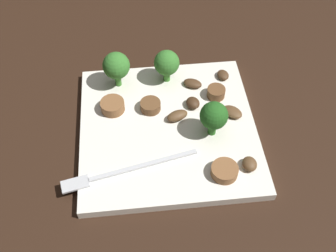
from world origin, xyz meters
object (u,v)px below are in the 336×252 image
Objects in this scene: mushroom_3 at (193,83)px; mushroom_4 at (193,103)px; fork at (120,172)px; mushroom_2 at (177,116)px; broccoli_floret_1 at (214,116)px; broccoli_floret_0 at (116,66)px; mushroom_0 at (223,75)px; broccoli_floret_2 at (167,63)px; mushroom_5 at (249,164)px; mushroom_1 at (232,112)px; sausage_slice_1 at (113,106)px; plate at (168,129)px; sausage_slice_2 at (150,106)px; sausage_slice_3 at (225,171)px; sausage_slice_0 at (216,92)px.

mushroom_4 is (0.01, 0.04, 0.00)m from mushroom_3.
fork is 5.70× the size of mushroom_2.
broccoli_floret_0 is at bearing -40.38° from broccoli_floret_1.
mushroom_4 reaches higher than mushroom_0.
mushroom_4 is (-0.03, -0.02, 0.00)m from mushroom_2.
mushroom_5 is (-0.09, 0.17, -0.03)m from broccoli_floret_2.
broccoli_floret_0 reaches higher than mushroom_0.
broccoli_floret_2 is 0.09m from mushroom_0.
broccoli_floret_2 reaches higher than mushroom_5.
mushroom_1 is 0.06m from mushroom_4.
sausage_slice_1 is 1.22× the size of mushroom_3.
broccoli_floret_2 is at bearing -24.44° from mushroom_3.
mushroom_4 is at bearing 44.60° from mushroom_0.
mushroom_2 reaches higher than plate.
fork is 7.89× the size of mushroom_5.
sausage_slice_2 is 1.36× the size of mushroom_0.
mushroom_3 reaches higher than fork.
sausage_slice_1 reaches higher than mushroom_3.
broccoli_floret_1 is at bearing 71.34° from mushroom_0.
sausage_slice_3 is 0.10m from mushroom_1.
mushroom_1 is at bearing -87.74° from mushroom_5.
broccoli_floret_2 is 0.09m from sausage_slice_0.
mushroom_2 is at bearing 40.41° from mushroom_4.
broccoli_floret_0 is at bearing -43.47° from mushroom_2.
sausage_slice_0 is at bearing 141.82° from mushroom_3.
broccoli_floret_2 is (0.05, -0.11, -0.00)m from broccoli_floret_1.
broccoli_floret_0 is 0.12m from mushroom_3.
broccoli_floret_0 reaches higher than sausage_slice_2.
sausage_slice_3 is at bearing 126.53° from plate.
sausage_slice_2 is 0.98× the size of mushroom_1.
sausage_slice_0 is at bearing -152.56° from fork.
broccoli_floret_1 is at bearing 40.63° from mushroom_1.
broccoli_floret_1 is 1.85× the size of mushroom_1.
mushroom_5 reaches higher than mushroom_0.
fork is 3.21× the size of broccoli_floret_1.
mushroom_2 reaches higher than mushroom_1.
broccoli_floret_1 reaches higher than sausage_slice_0.
broccoli_floret_0 is (-0.00, -0.16, 0.04)m from fork.
sausage_slice_1 reaches higher than mushroom_1.
broccoli_floret_2 reaches higher than mushroom_0.
mushroom_3 is 1.27× the size of mushroom_4.
plate is 0.13m from mushroom_0.
mushroom_5 is at bearing 117.14° from mushroom_4.
mushroom_4 is (-0.11, -0.10, 0.00)m from fork.
fork is at bearing 22.23° from broccoli_floret_1.
broccoli_floret_2 reaches higher than sausage_slice_3.
mushroom_3 is 1.25× the size of mushroom_5.
broccoli_floret_0 is 1.09× the size of broccoli_floret_2.
broccoli_floret_1 is (-0.13, -0.05, 0.03)m from fork.
plate is at bearing 126.76° from broccoli_floret_0.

